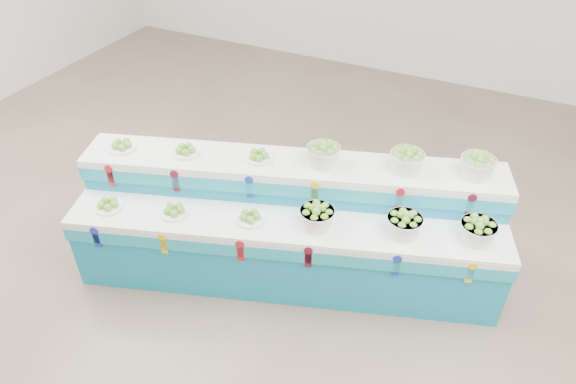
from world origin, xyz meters
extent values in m
plane|color=brown|center=(0.00, 0.00, 0.00)|extent=(10.00, 10.00, 0.00)
cylinder|color=white|center=(-1.23, -0.21, 0.76)|extent=(0.29, 0.29, 0.09)
cylinder|color=white|center=(-0.69, -0.04, 0.76)|extent=(0.29, 0.29, 0.09)
cylinder|color=white|center=(-0.09, 0.15, 0.76)|extent=(0.29, 0.29, 0.09)
cylinder|color=white|center=(-1.36, 0.21, 1.06)|extent=(0.29, 0.29, 0.09)
cylinder|color=white|center=(-0.82, 0.38, 1.06)|extent=(0.29, 0.29, 0.09)
cylinder|color=white|center=(-0.22, 0.57, 1.06)|extent=(0.29, 0.29, 0.09)
camera|label=1|loc=(1.58, -2.64, 3.46)|focal=32.74mm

